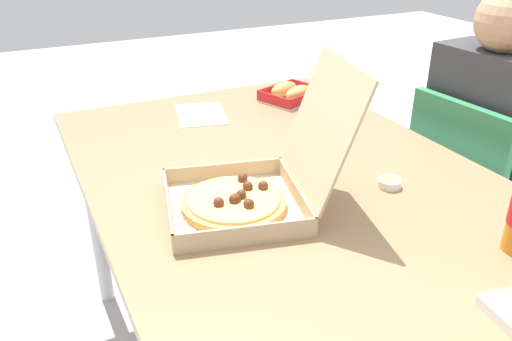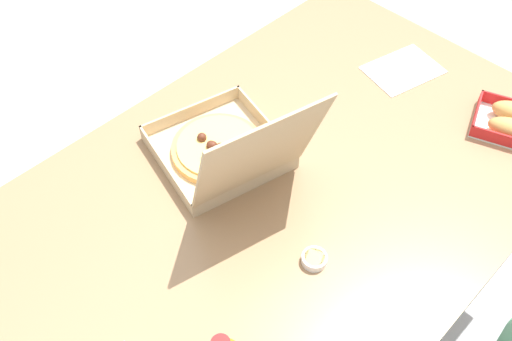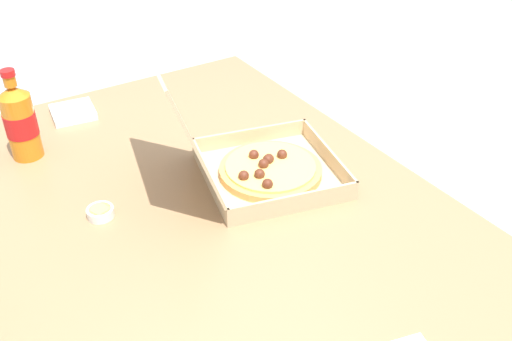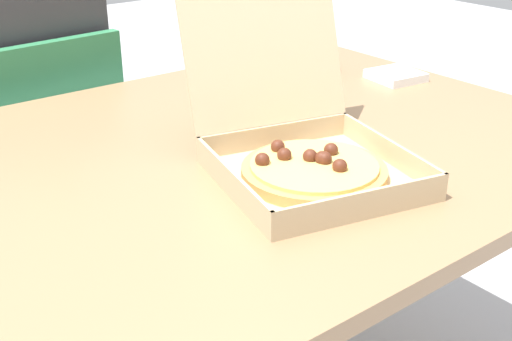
{
  "view_description": "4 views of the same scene",
  "coord_description": "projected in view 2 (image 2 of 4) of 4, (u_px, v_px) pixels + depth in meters",
  "views": [
    {
      "loc": [
        1.01,
        -0.58,
        1.34
      ],
      "look_at": [
        0.0,
        -0.1,
        0.78
      ],
      "focal_mm": 36.75,
      "sensor_mm": 36.0,
      "label": 1
    },
    {
      "loc": [
        0.67,
        0.53,
        1.78
      ],
      "look_at": [
        0.06,
        -0.08,
        0.75
      ],
      "focal_mm": 38.52,
      "sensor_mm": 36.0,
      "label": 2
    },
    {
      "loc": [
        -0.82,
        0.42,
        1.49
      ],
      "look_at": [
        0.07,
        -0.14,
        0.78
      ],
      "focal_mm": 40.49,
      "sensor_mm": 36.0,
      "label": 3
    },
    {
      "loc": [
        -0.58,
        -0.89,
        1.2
      ],
      "look_at": [
        0.0,
        -0.14,
        0.76
      ],
      "focal_mm": 46.17,
      "sensor_mm": 36.0,
      "label": 4
    }
  ],
  "objects": [
    {
      "name": "dipping_sauce_cup",
      "position": [
        314.0,
        259.0,
        1.18
      ],
      "size": [
        0.06,
        0.06,
        0.02
      ],
      "color": "white",
      "rests_on": "dining_table"
    },
    {
      "name": "dining_table",
      "position": [
        295.0,
        193.0,
        1.4
      ],
      "size": [
        1.46,
        0.96,
        0.74
      ],
      "color": "#997551",
      "rests_on": "ground_plane"
    },
    {
      "name": "paper_menu",
      "position": [
        403.0,
        70.0,
        1.6
      ],
      "size": [
        0.24,
        0.2,
        0.0
      ],
      "primitive_type": "cube",
      "rotation": [
        0.0,
        0.0,
        -0.24
      ],
      "color": "white",
      "rests_on": "dining_table"
    },
    {
      "name": "pizza_box_open",
      "position": [
        225.0,
        149.0,
        1.34
      ],
      "size": [
        0.38,
        0.45,
        0.32
      ],
      "color": "tan",
      "rests_on": "dining_table"
    },
    {
      "name": "ground_plane",
      "position": [
        284.0,
        308.0,
        1.91
      ],
      "size": [
        10.0,
        10.0,
        0.0
      ],
      "primitive_type": "plane",
      "color": "#B2B2B7"
    }
  ]
}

